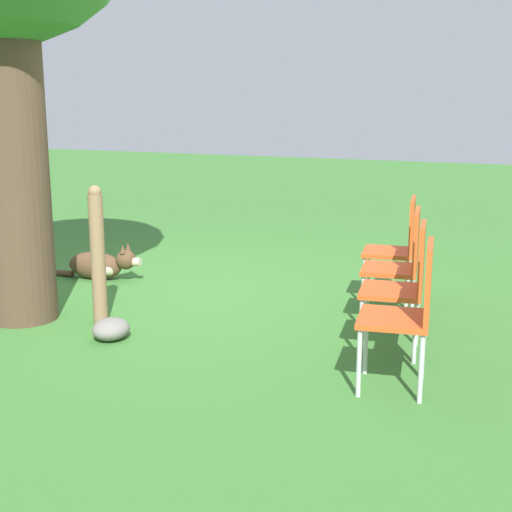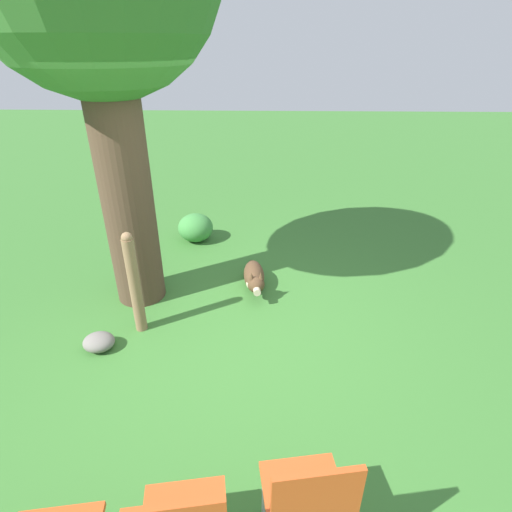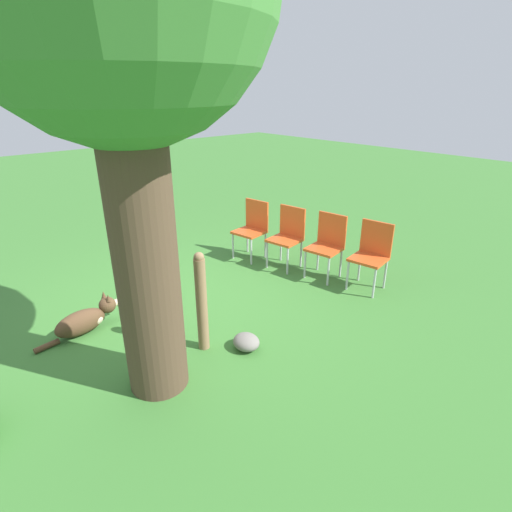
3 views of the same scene
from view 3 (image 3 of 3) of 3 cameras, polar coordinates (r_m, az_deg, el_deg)
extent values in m
plane|color=#38702D|center=(5.02, -12.06, -8.26)|extent=(30.00, 30.00, 0.00)
cylinder|color=#4C3828|center=(3.38, -15.57, 0.37)|extent=(0.53, 0.53, 2.63)
ellipsoid|color=#513823|center=(4.92, -23.78, -8.71)|extent=(0.59, 0.31, 0.27)
ellipsoid|color=#C6B293|center=(4.98, -22.14, -8.23)|extent=(0.22, 0.23, 0.16)
sphere|color=#513823|center=(5.00, -20.47, -6.57)|extent=(0.21, 0.21, 0.19)
cylinder|color=#C6B293|center=(5.05, -19.35, -6.29)|extent=(0.10, 0.09, 0.08)
cone|color=#513823|center=(4.99, -20.95, -5.20)|extent=(0.06, 0.06, 0.09)
cone|color=#513823|center=(4.90, -20.36, -5.62)|extent=(0.06, 0.06, 0.09)
cylinder|color=#513823|center=(4.87, -27.71, -11.31)|extent=(0.26, 0.09, 0.06)
cylinder|color=#846647|center=(4.13, -7.76, -6.97)|extent=(0.12, 0.12, 1.03)
sphere|color=#846647|center=(3.90, -8.17, -0.18)|extent=(0.10, 0.10, 0.10)
cube|color=#D14C1E|center=(6.33, -0.98, 3.44)|extent=(0.48, 0.50, 0.04)
cube|color=#D14C1E|center=(6.40, 0.13, 5.99)|extent=(0.10, 0.44, 0.46)
cylinder|color=#B7B7BC|center=(6.17, -0.69, 0.62)|extent=(0.03, 0.03, 0.42)
cylinder|color=#B7B7BC|center=(6.41, -3.31, 1.44)|extent=(0.03, 0.03, 0.42)
cylinder|color=#B7B7BC|center=(6.43, 1.36, 1.57)|extent=(0.03, 0.03, 0.42)
cylinder|color=#B7B7BC|center=(6.66, -1.23, 2.32)|extent=(0.03, 0.03, 0.42)
cube|color=#D14C1E|center=(6.01, 4.09, 2.28)|extent=(0.48, 0.50, 0.04)
cube|color=#D14C1E|center=(6.08, 5.22, 4.97)|extent=(0.10, 0.44, 0.46)
cylinder|color=#B7B7BC|center=(5.86, 4.53, -0.72)|extent=(0.03, 0.03, 0.42)
cylinder|color=#B7B7BC|center=(6.06, 1.58, 0.19)|extent=(0.03, 0.03, 0.42)
cylinder|color=#B7B7BC|center=(6.14, 6.45, 0.33)|extent=(0.03, 0.03, 0.42)
cylinder|color=#B7B7BC|center=(6.33, 3.57, 1.17)|extent=(0.03, 0.03, 0.42)
cube|color=#D14C1E|center=(5.74, 9.68, 0.98)|extent=(0.48, 0.50, 0.04)
cube|color=#D14C1E|center=(5.82, 10.81, 3.80)|extent=(0.10, 0.44, 0.46)
cylinder|color=#B7B7BC|center=(5.60, 10.28, -2.20)|extent=(0.03, 0.03, 0.42)
cylinder|color=#B7B7BC|center=(5.78, 7.01, -1.20)|extent=(0.03, 0.03, 0.42)
cylinder|color=#B7B7BC|center=(5.90, 12.01, -1.02)|extent=(0.03, 0.03, 0.42)
cylinder|color=#B7B7BC|center=(6.06, 8.84, -0.11)|extent=(0.03, 0.03, 0.42)
cube|color=#D14C1E|center=(5.54, 15.75, -0.44)|extent=(0.48, 0.50, 0.04)
cube|color=#D14C1E|center=(5.62, 16.84, 2.50)|extent=(0.10, 0.44, 0.46)
cylinder|color=#B7B7BC|center=(5.41, 16.53, -3.77)|extent=(0.03, 0.03, 0.42)
cylinder|color=#B7B7BC|center=(5.55, 12.95, -2.71)|extent=(0.03, 0.03, 0.42)
cylinder|color=#B7B7BC|center=(5.72, 17.97, -2.47)|extent=(0.03, 0.03, 0.42)
cylinder|color=#B7B7BC|center=(5.85, 14.55, -1.49)|extent=(0.03, 0.03, 0.42)
ellipsoid|color=slate|center=(4.31, -1.40, -12.17)|extent=(0.26, 0.30, 0.16)
camera|label=1|loc=(5.53, 62.67, 2.02)|focal=50.00mm
camera|label=2|loc=(6.75, 9.45, 23.27)|focal=28.00mm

